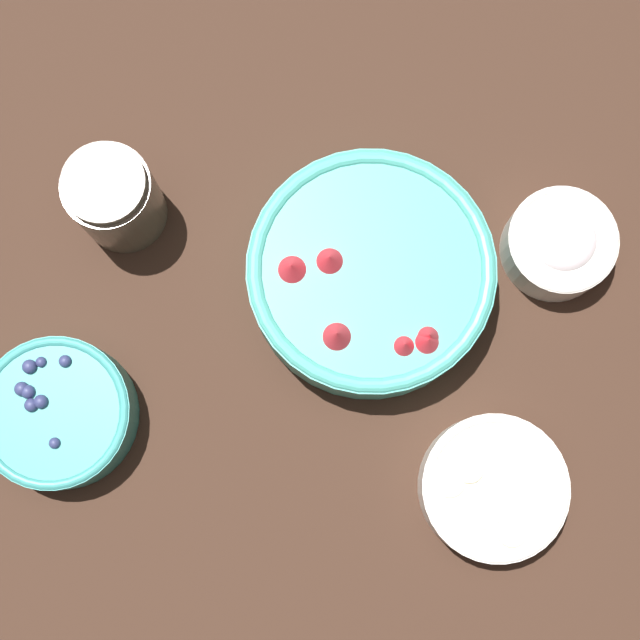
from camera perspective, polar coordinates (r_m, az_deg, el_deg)
The scene contains 6 objects.
ground_plane at distance 0.95m, azimuth -3.36°, elevation -2.78°, with size 4.00×4.00×0.00m, color #382319.
bowl_strawberries at distance 0.92m, azimuth 3.21°, elevation 2.91°, with size 0.25×0.25×0.09m.
bowl_blueberries at distance 0.95m, azimuth -16.44°, elevation -5.75°, with size 0.15×0.15×0.06m.
bowl_bananas at distance 0.93m, azimuth 11.02°, elevation -10.50°, with size 0.15×0.15×0.05m.
bowl_cream at distance 0.97m, azimuth 15.10°, elevation 4.77°, with size 0.12×0.12×0.06m.
jar_chocolate at distance 0.96m, azimuth -12.92°, elevation 7.52°, with size 0.09×0.09×0.11m.
Camera 1 is at (0.09, -0.09, 0.94)m, focal length 50.00 mm.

